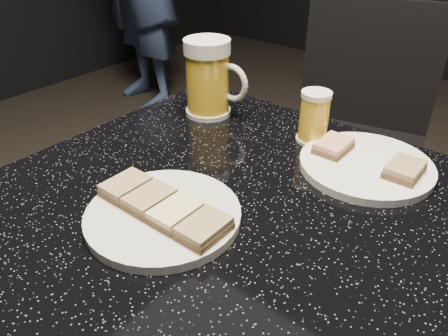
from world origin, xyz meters
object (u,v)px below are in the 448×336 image
at_px(plate_small, 366,165).
at_px(chair, 353,128).
at_px(plate_large, 163,215).
at_px(table, 224,303).
at_px(beer_mug, 209,78).
at_px(beer_tumbler, 314,117).

xyz_separation_m(plate_small, chair, (-0.27, 0.62, -0.25)).
relative_size(plate_large, chair, 0.25).
bearing_deg(chair, table, -81.21).
height_order(plate_small, chair, chair).
relative_size(plate_large, table, 0.30).
relative_size(beer_mug, chair, 0.18).
xyz_separation_m(plate_large, plate_small, (0.17, 0.31, 0.00)).
bearing_deg(table, plate_large, -106.98).
bearing_deg(chair, plate_large, -83.99).
relative_size(plate_large, plate_small, 1.00).
relative_size(plate_small, beer_mug, 1.41).
height_order(beer_tumbler, chair, chair).
bearing_deg(plate_large, plate_small, 61.63).
relative_size(plate_small, beer_tumbler, 2.28).
height_order(table, chair, chair).
relative_size(plate_large, beer_tumbler, 2.27).
bearing_deg(beer_tumbler, chair, 103.81).
height_order(plate_small, beer_mug, beer_mug).
height_order(plate_large, table, plate_large).
distance_m(plate_small, beer_mug, 0.36).
relative_size(table, beer_mug, 4.75).
distance_m(table, beer_tumbler, 0.38).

